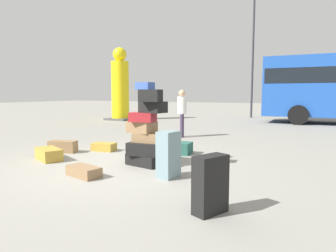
{
  "coord_description": "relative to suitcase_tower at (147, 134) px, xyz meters",
  "views": [
    {
      "loc": [
        3.73,
        -4.75,
        1.44
      ],
      "look_at": [
        0.49,
        1.32,
        0.7
      ],
      "focal_mm": 32.72,
      "sensor_mm": 36.0,
      "label": 1
    }
  ],
  "objects": [
    {
      "name": "suitcase_brown_upright_blue",
      "position": [
        -0.53,
        -1.24,
        -0.54
      ],
      "size": [
        0.71,
        0.44,
        0.18
      ],
      "primitive_type": "cube",
      "rotation": [
        0.0,
        0.0,
        -0.22
      ],
      "color": "olive",
      "rests_on": "ground"
    },
    {
      "name": "ground_plane",
      "position": [
        -0.51,
        -0.38,
        -0.62
      ],
      "size": [
        80.0,
        80.0,
        0.0
      ],
      "primitive_type": "plane",
      "color": "gray"
    },
    {
      "name": "suitcase_black_foreground_near",
      "position": [
        1.99,
        -1.75,
        -0.27
      ],
      "size": [
        0.37,
        0.48,
        0.71
      ],
      "primitive_type": "cube",
      "rotation": [
        0.0,
        0.0,
        -0.4
      ],
      "color": "black",
      "rests_on": "ground"
    },
    {
      "name": "suitcase_tan_foreground_far",
      "position": [
        -1.78,
        0.8,
        -0.53
      ],
      "size": [
        0.61,
        0.42,
        0.2
      ],
      "primitive_type": "cube",
      "rotation": [
        0.0,
        0.0,
        0.16
      ],
      "color": "#B28C33",
      "rests_on": "ground"
    },
    {
      "name": "suitcase_brown_behind_tower",
      "position": [
        -2.53,
        0.17,
        -0.48
      ],
      "size": [
        0.72,
        0.47,
        0.28
      ],
      "primitive_type": "cube",
      "rotation": [
        0.0,
        0.0,
        0.31
      ],
      "color": "olive",
      "rests_on": "ground"
    },
    {
      "name": "suitcase_slate_left_side",
      "position": [
        0.81,
        -0.6,
        -0.23
      ],
      "size": [
        0.33,
        0.41,
        0.8
      ],
      "primitive_type": "cube",
      "rotation": [
        0.0,
        0.0,
        -0.16
      ],
      "color": "gray",
      "rests_on": "ground"
    },
    {
      "name": "person_bearded_onlooker",
      "position": [
        -1.08,
        3.89,
        0.3
      ],
      "size": [
        0.3,
        0.32,
        1.55
      ],
      "rotation": [
        0.0,
        0.0,
        -1.18
      ],
      "color": "#3F334C",
      "rests_on": "ground"
    },
    {
      "name": "suitcase_tan_right_side",
      "position": [
        -2.13,
        -0.6,
        -0.5
      ],
      "size": [
        0.82,
        0.64,
        0.25
      ],
      "primitive_type": "cube",
      "rotation": [
        0.0,
        0.0,
        -0.4
      ],
      "color": "#B28C33",
      "rests_on": "ground"
    },
    {
      "name": "suitcase_tower",
      "position": [
        0.0,
        0.0,
        0.0
      ],
      "size": [
        0.86,
        0.66,
        1.66
      ],
      "color": "black",
      "rests_on": "ground"
    },
    {
      "name": "suitcase_teal_white_trunk",
      "position": [
        -0.05,
        1.33,
        -0.49
      ],
      "size": [
        0.82,
        0.51,
        0.28
      ],
      "primitive_type": "cube",
      "rotation": [
        0.0,
        0.0,
        0.11
      ],
      "color": "#26594C",
      "rests_on": "ground"
    },
    {
      "name": "yellow_dummy_statue",
      "position": [
        -6.85,
        8.25,
        1.08
      ],
      "size": [
        1.31,
        1.31,
        3.85
      ],
      "color": "yellow",
      "rests_on": "ground"
    },
    {
      "name": "lamp_post",
      "position": [
        -0.96,
        13.13,
        3.98
      ],
      "size": [
        0.36,
        0.36,
        7.23
      ],
      "color": "#333338",
      "rests_on": "ground"
    }
  ]
}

